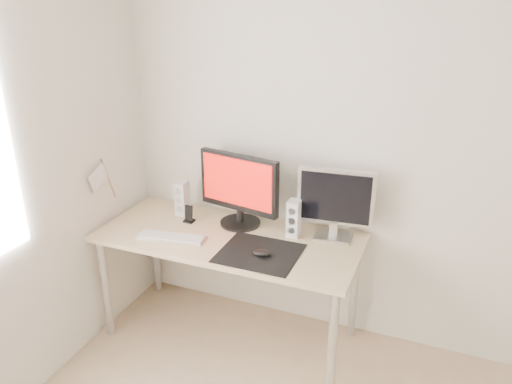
% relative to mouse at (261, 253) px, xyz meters
% --- Properties ---
extents(wall_back, '(3.50, 0.00, 3.50)m').
position_rel_mouse_xyz_m(wall_back, '(0.65, 0.54, 0.50)').
color(wall_back, white).
rests_on(wall_back, ground).
extents(mousepad, '(0.45, 0.40, 0.00)m').
position_rel_mouse_xyz_m(mousepad, '(-0.02, 0.03, -0.02)').
color(mousepad, black).
rests_on(mousepad, desk).
extents(mouse, '(0.10, 0.06, 0.04)m').
position_rel_mouse_xyz_m(mouse, '(0.00, 0.00, 0.00)').
color(mouse, black).
rests_on(mouse, mousepad).
extents(desk, '(1.60, 0.70, 0.73)m').
position_rel_mouse_xyz_m(desk, '(-0.28, 0.17, -0.10)').
color(desk, '#D1B587').
rests_on(desk, ground).
extents(main_monitor, '(0.55, 0.30, 0.47)m').
position_rel_mouse_xyz_m(main_monitor, '(-0.28, 0.33, 0.23)').
color(main_monitor, black).
rests_on(main_monitor, desk).
extents(second_monitor, '(0.45, 0.18, 0.43)m').
position_rel_mouse_xyz_m(second_monitor, '(0.32, 0.38, 0.22)').
color(second_monitor, '#AAAAAC').
rests_on(second_monitor, desk).
extents(speaker_left, '(0.07, 0.09, 0.23)m').
position_rel_mouse_xyz_m(speaker_left, '(-0.69, 0.34, 0.09)').
color(speaker_left, white).
rests_on(speaker_left, desk).
extents(speaker_right, '(0.07, 0.09, 0.23)m').
position_rel_mouse_xyz_m(speaker_right, '(0.09, 0.31, 0.09)').
color(speaker_right, white).
rests_on(speaker_right, desk).
extents(keyboard, '(0.43, 0.18, 0.02)m').
position_rel_mouse_xyz_m(keyboard, '(-0.58, 0.00, -0.01)').
color(keyboard, '#B5B5B8').
rests_on(keyboard, desk).
extents(phone_dock, '(0.06, 0.05, 0.11)m').
position_rel_mouse_xyz_m(phone_dock, '(-0.60, 0.25, 0.01)').
color(phone_dock, black).
rests_on(phone_dock, desk).
extents(pennant, '(0.01, 0.23, 0.29)m').
position_rel_mouse_xyz_m(pennant, '(-1.07, 0.02, 0.30)').
color(pennant, '#A57F54').
rests_on(pennant, wall_left).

